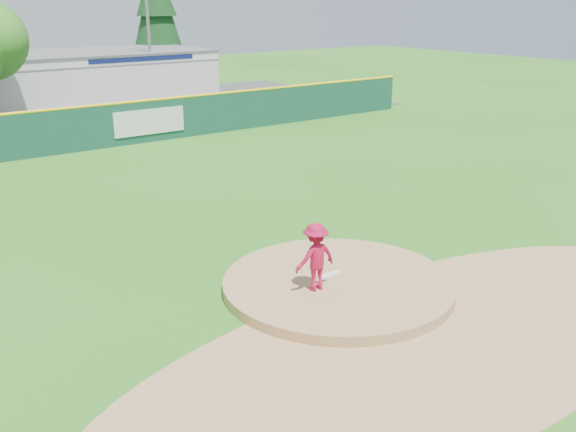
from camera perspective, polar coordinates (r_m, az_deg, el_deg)
ground at (r=15.48m, az=4.46°, el=-6.48°), size 120.00×120.00×0.00m
pitchers_mound at (r=15.48m, az=4.46°, el=-6.48°), size 5.50×5.50×0.50m
pitching_rubber at (r=15.57m, az=3.76°, el=-5.21°), size 0.60×0.15×0.04m
infield_dirt_arc at (r=13.63m, az=12.89°, el=-10.64°), size 15.40×15.40×0.01m
parking_lot at (r=39.17m, az=-22.64°, el=7.68°), size 44.00×16.00×0.02m
pitcher at (r=14.55m, az=2.45°, el=-3.65°), size 1.05×0.63×1.59m
pool_building_grp at (r=45.41m, az=-17.16°, el=11.74°), size 15.20×8.20×3.31m
fence_banners at (r=29.74m, az=-22.89°, el=6.47°), size 15.73×0.04×1.20m
outfield_fence at (r=30.46m, az=-18.46°, el=7.41°), size 40.00×0.14×2.07m
conifer_tree at (r=51.56m, az=-11.60°, el=17.26°), size 4.40×4.40×9.50m
light_pole_right at (r=43.52m, az=-12.38°, el=16.99°), size 1.75×0.25×10.00m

